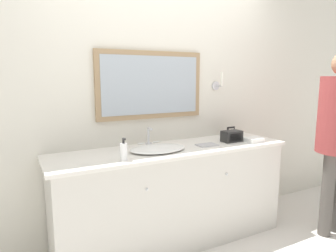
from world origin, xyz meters
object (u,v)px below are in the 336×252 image
object	(u,v)px
soap_bottle	(124,151)
appliance_box	(232,136)
picture_frame	(231,132)
sink_basin	(157,148)

from	to	relation	value
soap_bottle	appliance_box	xyz separation A→B (m)	(1.15, 0.14, -0.02)
soap_bottle	picture_frame	bearing A→B (deg)	13.79
sink_basin	appliance_box	xyz separation A→B (m)	(0.79, -0.02, 0.03)
soap_bottle	sink_basin	bearing A→B (deg)	24.62
soap_bottle	appliance_box	distance (m)	1.16
sink_basin	appliance_box	world-z (taller)	sink_basin
picture_frame	soap_bottle	bearing A→B (deg)	-166.21
sink_basin	picture_frame	distance (m)	0.93
appliance_box	soap_bottle	bearing A→B (deg)	-172.94
soap_bottle	picture_frame	xyz separation A→B (m)	(1.28, 0.32, -0.01)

